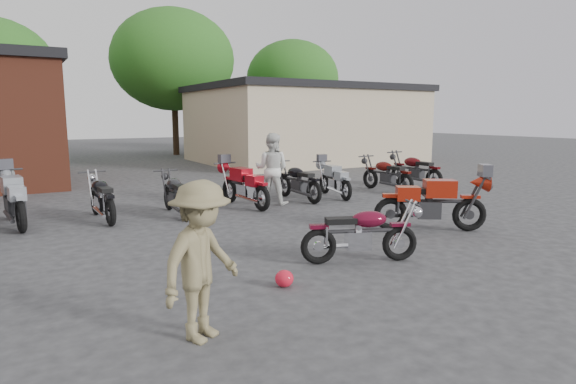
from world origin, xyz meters
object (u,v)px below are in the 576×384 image
row_bike_5 (298,180)px  vintage_motorcycle (362,230)px  person_light (272,169)px  row_bike_4 (244,184)px  row_bike_2 (102,195)px  person_tan (202,261)px  row_bike_8 (415,168)px  sportbike (433,200)px  row_bike_1 (14,197)px  row_bike_3 (176,192)px  row_bike_7 (386,173)px  helmet (284,279)px  row_bike_6 (334,178)px

row_bike_5 → vintage_motorcycle: bearing=155.5°
person_light → row_bike_4: size_ratio=0.91×
row_bike_2 → person_tan: bearing=176.1°
person_tan → row_bike_8: 11.97m
sportbike → row_bike_1: size_ratio=1.00×
sportbike → row_bike_2: (-5.57, 4.41, -0.06)m
person_light → row_bike_3: bearing=45.8°
row_bike_8 → row_bike_2: bearing=88.9°
row_bike_4 → row_bike_5: 1.71m
person_light → row_bike_5: bearing=-124.0°
row_bike_4 → row_bike_8: bearing=-94.6°
row_bike_2 → row_bike_7: size_ratio=0.98×
helmet → person_light: (2.78, 5.54, 0.81)m
row_bike_5 → person_light: bearing=98.9°
row_bike_8 → row_bike_7: bearing=97.8°
helmet → row_bike_6: 7.46m
helmet → row_bike_3: (0.18, 5.45, 0.43)m
person_light → row_bike_2: (-4.19, 0.17, -0.37)m
row_bike_1 → row_bike_4: 5.11m
row_bike_1 → row_bike_8: 11.40m
vintage_motorcycle → row_bike_7: size_ratio=0.92×
vintage_motorcycle → row_bike_4: row_bike_4 is taller
person_tan → row_bike_5: 8.44m
row_bike_4 → row_bike_6: 2.87m
row_bike_7 → row_bike_1: bearing=83.3°
row_bike_7 → sportbike: bearing=143.9°
person_tan → row_bike_6: (6.34, 6.56, -0.30)m
row_bike_4 → row_bike_1: bearing=76.7°
person_tan → row_bike_5: person_tan is taller
row_bike_8 → person_light: bearing=91.8°
row_bike_1 → row_bike_5: row_bike_1 is taller
helmet → row_bike_8: (8.30, 5.97, 0.49)m
row_bike_2 → row_bike_6: (6.27, -0.07, -0.03)m
helmet → row_bike_2: 5.91m
row_bike_6 → row_bike_8: (3.45, 0.32, 0.07)m
vintage_motorcycle → person_light: bearing=99.2°
row_bike_4 → person_tan: bearing=143.7°
sportbike → row_bike_2: size_ratio=1.11×
vintage_motorcycle → row_bike_8: size_ratio=0.87×
row_bike_1 → row_bike_3: (3.28, -0.59, -0.08)m
vintage_motorcycle → helmet: vintage_motorcycle is taller
helmet → person_tan: person_tan is taller
person_light → row_bike_5: 1.01m
row_bike_1 → row_bike_5: bearing=-99.3°
helmet → row_bike_4: size_ratio=0.13×
vintage_motorcycle → row_bike_2: (-3.02, 5.37, 0.04)m
row_bike_1 → row_bike_6: row_bike_1 is taller
helmet → row_bike_8: size_ratio=0.12×
helmet → vintage_motorcycle: bearing=12.2°
row_bike_3 → sportbike: bearing=-134.8°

